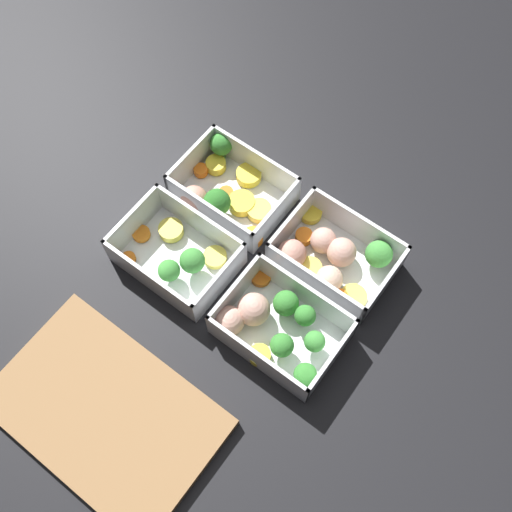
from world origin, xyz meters
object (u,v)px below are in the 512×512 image
container_near_left (332,257)px  container_far_left (274,325)px  container_far_right (178,255)px  container_near_right (227,190)px

container_near_left → container_far_left: (0.01, 0.13, 0.00)m
container_far_left → container_far_right: 0.17m
container_far_left → container_far_right: same height
container_near_right → container_far_right: size_ratio=1.02×
container_near_right → container_far_left: 0.22m
container_near_right → container_far_right: 0.12m
container_near_left → container_near_right: (0.18, 0.00, 0.00)m
container_far_right → container_near_right: bearing=-85.0°
container_near_right → container_far_right: same height
container_far_left → container_near_left: bearing=-92.6°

